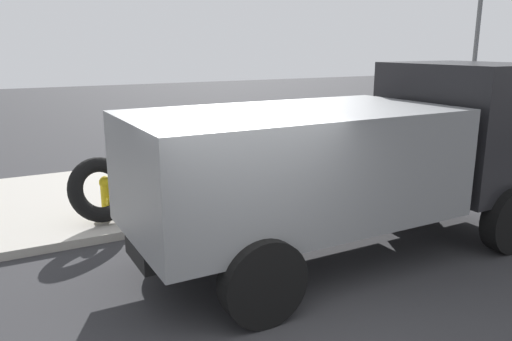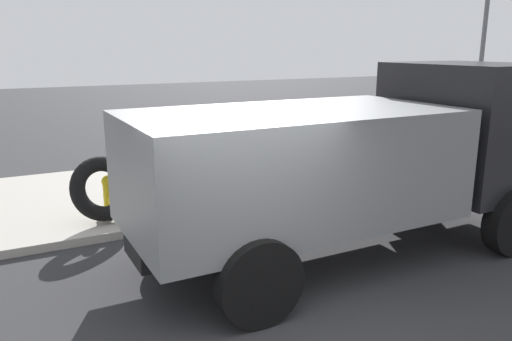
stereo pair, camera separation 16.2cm
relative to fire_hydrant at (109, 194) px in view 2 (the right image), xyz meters
The scene contains 6 objects.
sidewalk_curb 1.81m from the fire_hydrant, 62.42° to the left, with size 36.00×5.00×0.15m, color #ADA89E.
fire_hydrant is the anchor object (origin of this frame).
loose_tire 0.34m from the fire_hydrant, 121.23° to the right, with size 1.20×1.20×0.28m, color black.
stop_sign 2.64m from the fire_hydrant, 15.46° to the right, with size 0.76×0.08×2.05m.
dump_truck_gray 4.75m from the fire_hydrant, 44.00° to the right, with size 7.02×2.84×3.00m.
street_light_pole 10.32m from the fire_hydrant, ahead, with size 0.12×0.12×5.13m, color #595B5E.
Camera 2 is at (-2.50, -4.39, 3.29)m, focal length 35.25 mm.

